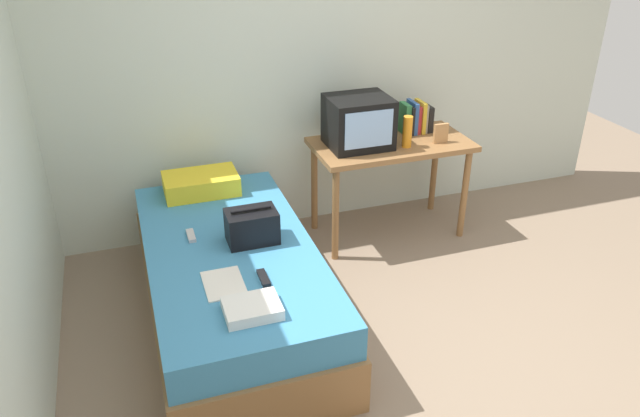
# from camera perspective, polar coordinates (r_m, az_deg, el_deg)

# --- Properties ---
(ground_plane) EXTENTS (8.00, 8.00, 0.00)m
(ground_plane) POSITION_cam_1_polar(r_m,az_deg,el_deg) (3.59, 9.65, -14.88)
(ground_plane) COLOR #84705B
(wall_back) EXTENTS (5.20, 0.10, 2.60)m
(wall_back) POSITION_cam_1_polar(r_m,az_deg,el_deg) (4.63, -0.74, 13.86)
(wall_back) COLOR silver
(wall_back) RESTS_ON ground
(bed) EXTENTS (1.00, 2.00, 0.53)m
(bed) POSITION_cam_1_polar(r_m,az_deg,el_deg) (3.81, -8.18, -6.94)
(bed) COLOR olive
(bed) RESTS_ON ground
(desk) EXTENTS (1.16, 0.60, 0.76)m
(desk) POSITION_cam_1_polar(r_m,az_deg,el_deg) (4.58, 6.62, 5.07)
(desk) COLOR olive
(desk) RESTS_ON ground
(tv) EXTENTS (0.44, 0.39, 0.36)m
(tv) POSITION_cam_1_polar(r_m,az_deg,el_deg) (4.39, 3.62, 8.09)
(tv) COLOR black
(tv) RESTS_ON desk
(water_bottle) EXTENTS (0.07, 0.07, 0.23)m
(water_bottle) POSITION_cam_1_polar(r_m,az_deg,el_deg) (4.43, 8.17, 7.12)
(water_bottle) COLOR orange
(water_bottle) RESTS_ON desk
(book_row) EXTENTS (0.23, 0.17, 0.24)m
(book_row) POSITION_cam_1_polar(r_m,az_deg,el_deg) (4.73, 8.93, 8.39)
(book_row) COLOR #337F47
(book_row) RESTS_ON desk
(picture_frame) EXTENTS (0.11, 0.02, 0.14)m
(picture_frame) POSITION_cam_1_polar(r_m,az_deg,el_deg) (4.56, 11.24, 6.92)
(picture_frame) COLOR #B27F4C
(picture_frame) RESTS_ON desk
(pillow) EXTENTS (0.50, 0.32, 0.13)m
(pillow) POSITION_cam_1_polar(r_m,az_deg,el_deg) (4.31, -11.07, 2.31)
(pillow) COLOR yellow
(pillow) RESTS_ON bed
(handbag) EXTENTS (0.30, 0.20, 0.22)m
(handbag) POSITION_cam_1_polar(r_m,az_deg,el_deg) (3.64, -6.39, -1.66)
(handbag) COLOR black
(handbag) RESTS_ON bed
(magazine) EXTENTS (0.21, 0.29, 0.01)m
(magazine) POSITION_cam_1_polar(r_m,az_deg,el_deg) (3.33, -8.99, -6.95)
(magazine) COLOR white
(magazine) RESTS_ON bed
(remote_dark) EXTENTS (0.04, 0.16, 0.02)m
(remote_dark) POSITION_cam_1_polar(r_m,az_deg,el_deg) (3.33, -5.30, -6.48)
(remote_dark) COLOR black
(remote_dark) RESTS_ON bed
(remote_silver) EXTENTS (0.04, 0.14, 0.02)m
(remote_silver) POSITION_cam_1_polar(r_m,az_deg,el_deg) (3.79, -11.97, -2.50)
(remote_silver) COLOR #B7B7BC
(remote_silver) RESTS_ON bed
(folded_towel) EXTENTS (0.28, 0.22, 0.06)m
(folded_towel) POSITION_cam_1_polar(r_m,az_deg,el_deg) (3.09, -6.36, -9.27)
(folded_towel) COLOR white
(folded_towel) RESTS_ON bed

